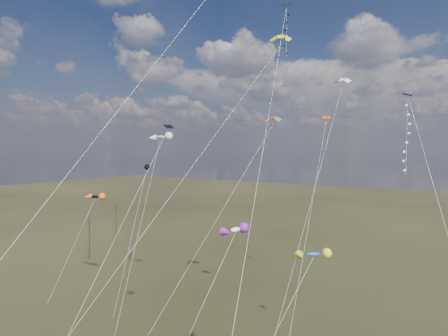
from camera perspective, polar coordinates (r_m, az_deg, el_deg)
The scene contains 15 objects.
utility_pole_near at distance 81.45m, azimuth -18.66°, elevation -9.42°, with size 1.40×0.20×8.00m.
utility_pole_far at distance 96.36m, azimuth -15.17°, elevation -7.46°, with size 1.40×0.20×8.00m.
diamond_black_high at distance 42.29m, azimuth 8.46°, elevation 16.54°, with size 6.35×24.79×36.38m.
diamond_navy_tall at distance 42.19m, azimuth -1.84°, elevation 21.83°, with size 5.73×36.65×41.34m.
diamond_black_mid at distance 36.18m, azimuth -12.93°, elevation -4.66°, with size 2.76×15.19×23.51m.
diamond_navy_right at distance 33.62m, azimuth 25.17°, elevation 2.63°, with size 9.22×16.37×25.57m.
diamond_orange_center at distance 48.40m, azimuth 13.16°, elevation -0.74°, with size 1.38×14.88×25.31m.
parafoil_yellow at distance 47.31m, azimuth 7.89°, elevation 17.87°, with size 12.18×27.46×34.40m.
parafoil_blue_white at distance 54.70m, azimuth 16.49°, elevation 11.83°, with size 2.24×20.73×30.67m.
parafoil_tricolor at distance 47.31m, azimuth 6.83°, elevation 6.88°, with size 8.76×16.40×25.30m.
novelty_black_orange at distance 64.42m, azimuth -17.97°, elevation -3.95°, with size 3.26×9.44×14.37m.
novelty_orange_black at distance 62.90m, azimuth -11.01°, elevation -0.02°, with size 6.84×13.41×18.71m.
novelty_white_purple at distance 32.22m, azimuth 1.61°, elevation -8.92°, with size 4.36×8.56×15.19m.
novelty_redwhite_stripe at distance 56.73m, azimuth -9.12°, elevation 4.32°, with size 7.97×15.79×23.42m.
novelty_blue_yellow at distance 27.81m, azimuth 12.56°, elevation -12.18°, with size 6.19×7.42×14.57m.
Camera 1 is at (23.99, -19.96, 21.30)m, focal length 32.00 mm.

